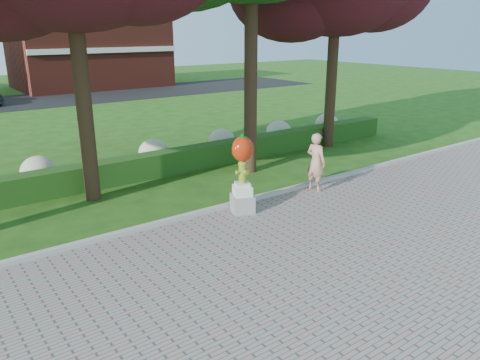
# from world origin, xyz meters

# --- Properties ---
(ground) EXTENTS (100.00, 100.00, 0.00)m
(ground) POSITION_xyz_m (0.00, 0.00, 0.00)
(ground) COLOR #224812
(ground) RESTS_ON ground
(walkway) EXTENTS (40.00, 14.00, 0.04)m
(walkway) POSITION_xyz_m (0.00, -4.00, 0.02)
(walkway) COLOR gray
(walkway) RESTS_ON ground
(curb) EXTENTS (40.00, 0.18, 0.15)m
(curb) POSITION_xyz_m (0.00, 3.00, 0.07)
(curb) COLOR #ADADA5
(curb) RESTS_ON ground
(lawn_hedge) EXTENTS (24.00, 0.70, 0.80)m
(lawn_hedge) POSITION_xyz_m (0.00, 7.00, 0.40)
(lawn_hedge) COLOR #1A4915
(lawn_hedge) RESTS_ON ground
(hydrangea_row) EXTENTS (20.10, 1.10, 0.99)m
(hydrangea_row) POSITION_xyz_m (0.57, 8.00, 0.55)
(hydrangea_row) COLOR #A7AF85
(hydrangea_row) RESTS_ON ground
(street) EXTENTS (50.00, 8.00, 0.02)m
(street) POSITION_xyz_m (0.00, 28.00, 0.01)
(street) COLOR black
(street) RESTS_ON ground
(building_right) EXTENTS (12.00, 8.00, 6.40)m
(building_right) POSITION_xyz_m (8.00, 34.00, 3.20)
(building_right) COLOR maroon
(building_right) RESTS_ON ground
(hydrant_sculpture) EXTENTS (0.77, 0.77, 2.17)m
(hydrant_sculpture) POSITION_xyz_m (0.93, 2.50, 1.19)
(hydrant_sculpture) COLOR gray
(hydrant_sculpture) RESTS_ON walkway
(woman) EXTENTS (0.52, 0.71, 1.81)m
(woman) POSITION_xyz_m (3.81, 2.60, 0.95)
(woman) COLOR tan
(woman) RESTS_ON walkway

